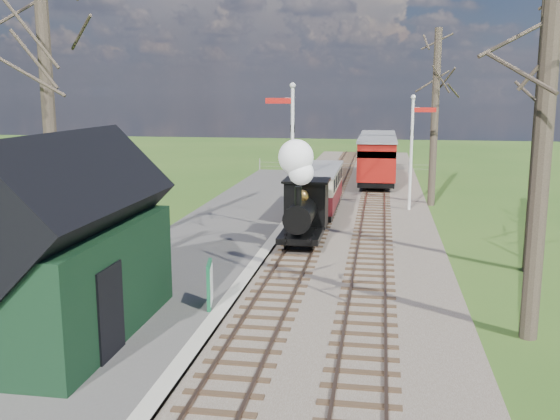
# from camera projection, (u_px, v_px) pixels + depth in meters

# --- Properties ---
(distant_hills) EXTENTS (114.40, 48.00, 22.02)m
(distant_hills) POSITION_uv_depth(u_px,v_px,m) (365.00, 277.00, 75.50)
(distant_hills) COLOR #385B23
(distant_hills) RESTS_ON ground
(ballast_bed) EXTENTS (8.00, 60.00, 0.10)m
(ballast_bed) POSITION_uv_depth(u_px,v_px,m) (348.00, 209.00, 31.40)
(ballast_bed) COLOR brown
(ballast_bed) RESTS_ON ground
(track_near) EXTENTS (1.60, 60.00, 0.15)m
(track_near) POSITION_uv_depth(u_px,v_px,m) (323.00, 207.00, 31.60)
(track_near) COLOR brown
(track_near) RESTS_ON ground
(track_far) EXTENTS (1.60, 60.00, 0.15)m
(track_far) POSITION_uv_depth(u_px,v_px,m) (374.00, 209.00, 31.18)
(track_far) COLOR brown
(track_far) RESTS_ON ground
(platform) EXTENTS (5.00, 44.00, 0.20)m
(platform) POSITION_uv_depth(u_px,v_px,m) (214.00, 241.00, 24.39)
(platform) COLOR #474442
(platform) RESTS_ON ground
(coping_strip) EXTENTS (0.40, 44.00, 0.21)m
(coping_strip) POSITION_uv_depth(u_px,v_px,m) (272.00, 243.00, 24.03)
(coping_strip) COLOR #B2AD9E
(coping_strip) RESTS_ON ground
(station_shed) EXTENTS (3.25, 6.30, 4.78)m
(station_shed) POSITION_uv_depth(u_px,v_px,m) (65.00, 249.00, 14.42)
(station_shed) COLOR black
(station_shed) RESTS_ON platform
(semaphore_near) EXTENTS (1.22, 0.24, 6.22)m
(semaphore_near) POSITION_uv_depth(u_px,v_px,m) (291.00, 148.00, 25.24)
(semaphore_near) COLOR silver
(semaphore_near) RESTS_ON ground
(semaphore_far) EXTENTS (1.22, 0.24, 5.72)m
(semaphore_far) POSITION_uv_depth(u_px,v_px,m) (413.00, 144.00, 30.30)
(semaphore_far) COLOR silver
(semaphore_far) RESTS_ON ground
(bare_trees) EXTENTS (15.51, 22.39, 12.00)m
(bare_trees) POSITION_uv_depth(u_px,v_px,m) (331.00, 113.00, 18.89)
(bare_trees) COLOR #382D23
(bare_trees) RESTS_ON ground
(fence_line) EXTENTS (12.60, 0.08, 1.00)m
(fence_line) POSITION_uv_depth(u_px,v_px,m) (345.00, 166.00, 45.04)
(fence_line) COLOR slate
(fence_line) RESTS_ON ground
(locomotive) EXTENTS (1.61, 3.75, 4.02)m
(locomotive) POSITION_uv_depth(u_px,v_px,m) (303.00, 199.00, 23.47)
(locomotive) COLOR black
(locomotive) RESTS_ON ground
(coach) EXTENTS (1.88, 6.43, 1.97)m
(coach) POSITION_uv_depth(u_px,v_px,m) (319.00, 188.00, 29.44)
(coach) COLOR black
(coach) RESTS_ON ground
(red_carriage_a) EXTENTS (2.34, 5.80, 2.46)m
(red_carriage_a) POSITION_uv_depth(u_px,v_px,m) (377.00, 161.00, 38.25)
(red_carriage_a) COLOR black
(red_carriage_a) RESTS_ON ground
(red_carriage_b) EXTENTS (2.34, 5.80, 2.46)m
(red_carriage_b) POSITION_uv_depth(u_px,v_px,m) (378.00, 153.00, 43.59)
(red_carriage_b) COLOR black
(red_carriage_b) RESTS_ON ground
(sign_board) EXTENTS (0.26, 0.85, 1.24)m
(sign_board) POSITION_uv_depth(u_px,v_px,m) (210.00, 285.00, 16.54)
(sign_board) COLOR #104D2C
(sign_board) RESTS_ON platform
(bench) EXTENTS (0.86, 1.63, 0.90)m
(bench) POSITION_uv_depth(u_px,v_px,m) (104.00, 321.00, 14.47)
(bench) COLOR #49301A
(bench) RESTS_ON platform
(person) EXTENTS (0.40, 0.53, 1.33)m
(person) POSITION_uv_depth(u_px,v_px,m) (92.00, 328.00, 13.36)
(person) COLOR #1B2330
(person) RESTS_ON platform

